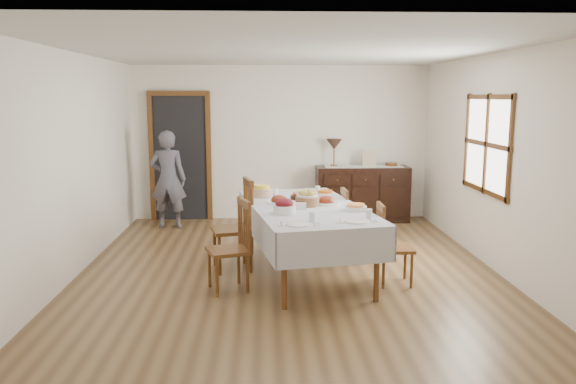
{
  "coord_description": "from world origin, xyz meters",
  "views": [
    {
      "loc": [
        -0.28,
        -6.55,
        2.09
      ],
      "look_at": [
        0.0,
        0.1,
        0.95
      ],
      "focal_mm": 35.0,
      "sensor_mm": 36.0,
      "label": 1
    }
  ],
  "objects_px": {
    "chair_left_near": "(232,245)",
    "chair_right_far": "(354,225)",
    "dining_table": "(306,214)",
    "sideboard": "(362,194)",
    "table_lamp": "(334,145)",
    "chair_right_near": "(391,244)",
    "chair_left_far": "(237,224)",
    "person": "(168,176)"
  },
  "relations": [
    {
      "from": "chair_right_far",
      "to": "dining_table",
      "type": "bearing_deg",
      "value": 127.15
    },
    {
      "from": "chair_left_near",
      "to": "sideboard",
      "type": "relative_size",
      "value": 0.65
    },
    {
      "from": "chair_left_far",
      "to": "chair_right_near",
      "type": "bearing_deg",
      "value": 56.69
    },
    {
      "from": "dining_table",
      "to": "chair_right_far",
      "type": "relative_size",
      "value": 2.77
    },
    {
      "from": "chair_left_far",
      "to": "table_lamp",
      "type": "relative_size",
      "value": 2.41
    },
    {
      "from": "chair_left_near",
      "to": "chair_right_far",
      "type": "distance_m",
      "value": 1.81
    },
    {
      "from": "person",
      "to": "sideboard",
      "type": "bearing_deg",
      "value": -169.32
    },
    {
      "from": "dining_table",
      "to": "person",
      "type": "distance_m",
      "value": 3.21
    },
    {
      "from": "chair_right_near",
      "to": "chair_right_far",
      "type": "xyz_separation_m",
      "value": [
        -0.27,
        0.92,
        0.01
      ]
    },
    {
      "from": "dining_table",
      "to": "chair_right_near",
      "type": "bearing_deg",
      "value": -32.45
    },
    {
      "from": "table_lamp",
      "to": "chair_left_far",
      "type": "bearing_deg",
      "value": -119.45
    },
    {
      "from": "table_lamp",
      "to": "chair_right_near",
      "type": "bearing_deg",
      "value": -85.75
    },
    {
      "from": "table_lamp",
      "to": "dining_table",
      "type": "bearing_deg",
      "value": -103.21
    },
    {
      "from": "dining_table",
      "to": "chair_right_far",
      "type": "bearing_deg",
      "value": 29.16
    },
    {
      "from": "dining_table",
      "to": "chair_left_far",
      "type": "bearing_deg",
      "value": 152.55
    },
    {
      "from": "chair_left_far",
      "to": "sideboard",
      "type": "xyz_separation_m",
      "value": [
        1.99,
        2.63,
        -0.1
      ]
    },
    {
      "from": "chair_left_far",
      "to": "chair_right_far",
      "type": "relative_size",
      "value": 1.18
    },
    {
      "from": "chair_right_near",
      "to": "sideboard",
      "type": "relative_size",
      "value": 0.6
    },
    {
      "from": "chair_right_far",
      "to": "person",
      "type": "bearing_deg",
      "value": 51.17
    },
    {
      "from": "chair_left_near",
      "to": "chair_left_far",
      "type": "distance_m",
      "value": 0.75
    },
    {
      "from": "chair_left_near",
      "to": "chair_right_far",
      "type": "height_order",
      "value": "chair_left_near"
    },
    {
      "from": "chair_left_far",
      "to": "person",
      "type": "distance_m",
      "value": 2.56
    },
    {
      "from": "chair_left_near",
      "to": "chair_right_far",
      "type": "relative_size",
      "value": 1.06
    },
    {
      "from": "sideboard",
      "to": "table_lamp",
      "type": "bearing_deg",
      "value": 175.45
    },
    {
      "from": "chair_right_near",
      "to": "table_lamp",
      "type": "xyz_separation_m",
      "value": [
        -0.24,
        3.29,
        0.82
      ]
    },
    {
      "from": "chair_left_far",
      "to": "sideboard",
      "type": "relative_size",
      "value": 0.72
    },
    {
      "from": "dining_table",
      "to": "chair_left_near",
      "type": "distance_m",
      "value": 0.99
    },
    {
      "from": "person",
      "to": "chair_left_near",
      "type": "bearing_deg",
      "value": 115.51
    },
    {
      "from": "chair_left_far",
      "to": "chair_right_far",
      "type": "bearing_deg",
      "value": 87.54
    },
    {
      "from": "sideboard",
      "to": "person",
      "type": "relative_size",
      "value": 0.92
    },
    {
      "from": "chair_left_far",
      "to": "chair_right_far",
      "type": "xyz_separation_m",
      "value": [
        1.47,
        0.29,
        -0.09
      ]
    },
    {
      "from": "chair_left_far",
      "to": "table_lamp",
      "type": "height_order",
      "value": "table_lamp"
    },
    {
      "from": "sideboard",
      "to": "table_lamp",
      "type": "height_order",
      "value": "table_lamp"
    },
    {
      "from": "chair_left_far",
      "to": "person",
      "type": "height_order",
      "value": "person"
    },
    {
      "from": "dining_table",
      "to": "chair_right_far",
      "type": "xyz_separation_m",
      "value": [
        0.65,
        0.54,
        -0.26
      ]
    },
    {
      "from": "chair_left_near",
      "to": "sideboard",
      "type": "bearing_deg",
      "value": 130.46
    },
    {
      "from": "chair_left_far",
      "to": "person",
      "type": "bearing_deg",
      "value": -165.79
    },
    {
      "from": "sideboard",
      "to": "person",
      "type": "bearing_deg",
      "value": -173.29
    },
    {
      "from": "chair_right_far",
      "to": "table_lamp",
      "type": "distance_m",
      "value": 2.51
    },
    {
      "from": "dining_table",
      "to": "sideboard",
      "type": "height_order",
      "value": "sideboard"
    },
    {
      "from": "dining_table",
      "to": "chair_left_near",
      "type": "relative_size",
      "value": 2.6
    },
    {
      "from": "chair_right_far",
      "to": "sideboard",
      "type": "bearing_deg",
      "value": -14.89
    }
  ]
}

